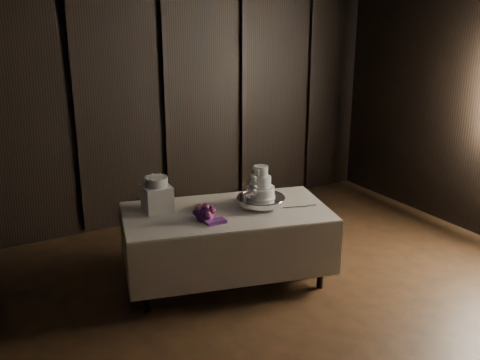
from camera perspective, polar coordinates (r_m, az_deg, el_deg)
The scene contains 8 objects.
room at distance 4.11m, azimuth 11.53°, elevation 0.25°, with size 6.08×7.08×3.08m.
display_table at distance 5.59m, azimuth -1.34°, elevation -6.42°, with size 2.19×1.52×0.76m.
cake_stand at distance 5.58m, azimuth 2.13°, elevation -2.18°, with size 0.48×0.48×0.09m, color silver.
wedding_cake at distance 5.50m, azimuth 2.02°, elevation -0.57°, with size 0.30×0.27×0.32m.
bouquet at distance 5.22m, azimuth -3.62°, elevation -3.39°, with size 0.30×0.40×0.19m, color #C34275, non-canonical shape.
box_pedestal at distance 5.49m, azimuth -8.42°, elevation -1.83°, with size 0.26×0.26×0.25m, color white.
small_cake at distance 5.43m, azimuth -8.50°, elevation -0.16°, with size 0.22×0.22×0.09m, color white.
cake_knife at distance 5.56m, azimuth 5.46°, elevation -2.78°, with size 0.37×0.02×0.01m, color silver.
Camera 1 is at (-2.62, -2.92, 2.73)m, focal length 42.00 mm.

